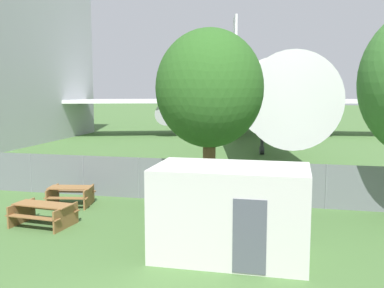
# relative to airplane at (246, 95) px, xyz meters

# --- Properties ---
(perimeter_fence) EXTENTS (56.07, 0.07, 1.75)m
(perimeter_fence) POSITION_rel_airplane_xyz_m (0.64, -24.88, -3.15)
(perimeter_fence) COLOR slate
(perimeter_fence) RESTS_ON ground
(airplane) EXTENTS (34.60, 43.71, 13.48)m
(airplane) POSITION_rel_airplane_xyz_m (0.00, 0.00, 0.00)
(airplane) COLOR white
(airplane) RESTS_ON ground
(portable_cabin) EXTENTS (4.20, 2.39, 2.55)m
(portable_cabin) POSITION_rel_airplane_xyz_m (2.82, -30.60, -2.75)
(portable_cabin) COLOR silver
(portable_cabin) RESTS_ON ground
(picnic_bench_near_cabin) EXTENTS (2.11, 1.58, 0.76)m
(picnic_bench_near_cabin) POSITION_rel_airplane_xyz_m (-3.78, -29.23, -3.54)
(picnic_bench_near_cabin) COLOR brown
(picnic_bench_near_cabin) RESTS_ON ground
(picnic_bench_open_grass) EXTENTS (1.89, 1.67, 0.76)m
(picnic_bench_open_grass) POSITION_rel_airplane_xyz_m (-4.14, -26.63, -3.55)
(picnic_bench_open_grass) COLOR brown
(picnic_bench_open_grass) RESTS_ON ground
(tree_near_hangar) EXTENTS (4.20, 4.20, 6.95)m
(tree_near_hangar) POSITION_rel_airplane_xyz_m (1.21, -25.32, 0.59)
(tree_near_hangar) COLOR brown
(tree_near_hangar) RESTS_ON ground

